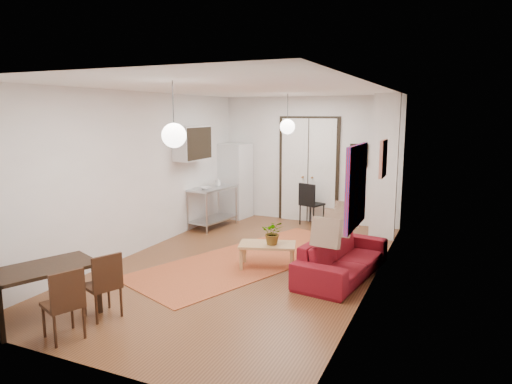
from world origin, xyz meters
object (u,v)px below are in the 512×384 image
at_px(dining_chair_near, 106,278).
at_px(kitchen_counter, 213,202).
at_px(dining_chair_far, 68,295).
at_px(sofa, 343,257).
at_px(black_side_chair, 313,199).
at_px(coffee_table, 267,247).
at_px(fridge, 235,181).
at_px(dining_table, 42,273).

bearing_deg(dining_chair_near, kitchen_counter, -145.24).
xyz_separation_m(kitchen_counter, dining_chair_far, (0.97, -5.08, -0.10)).
xyz_separation_m(sofa, dining_chair_near, (-2.41, -2.56, 0.17)).
height_order(kitchen_counter, black_side_chair, black_side_chair).
bearing_deg(coffee_table, dining_chair_far, -111.06).
height_order(sofa, kitchen_counter, kitchen_counter).
bearing_deg(dining_chair_far, dining_chair_near, -157.54).
xyz_separation_m(sofa, black_side_chair, (-1.43, 3.13, 0.26)).
distance_m(kitchen_counter, dining_chair_far, 5.17).
bearing_deg(sofa, fridge, 56.02).
xyz_separation_m(sofa, kitchen_counter, (-3.38, 1.90, 0.28)).
bearing_deg(kitchen_counter, black_side_chair, 40.28).
bearing_deg(fridge, kitchen_counter, -82.00).
relative_size(dining_table, dining_chair_near, 1.66).
distance_m(fridge, black_side_chair, 1.98).
bearing_deg(coffee_table, black_side_chair, 93.65).
bearing_deg(dining_chair_near, dining_table, -31.87).
relative_size(coffee_table, dining_chair_near, 1.23).
relative_size(coffee_table, black_side_chair, 1.06).
bearing_deg(fridge, dining_table, -78.46).
distance_m(sofa, coffee_table, 1.23).
height_order(fridge, dining_chair_far, fridge).
distance_m(sofa, fridge, 4.59).
xyz_separation_m(coffee_table, black_side_chair, (-0.21, 3.24, 0.21)).
bearing_deg(sofa, dining_chair_near, 144.74).
distance_m(dining_chair_near, black_side_chair, 5.78).
xyz_separation_m(dining_chair_near, black_side_chair, (0.97, 5.69, 0.09)).
bearing_deg(black_side_chair, coffee_table, 113.18).
relative_size(coffee_table, kitchen_counter, 0.82).
relative_size(dining_chair_near, black_side_chair, 0.86).
relative_size(coffee_table, fridge, 0.57).
bearing_deg(dining_chair_far, fridge, -148.65).
height_order(sofa, coffee_table, sofa).
bearing_deg(coffee_table, fridge, 124.36).
height_order(dining_chair_near, dining_chair_far, same).
bearing_deg(black_side_chair, kitchen_counter, 51.82).
distance_m(fridge, dining_table, 6.05).
height_order(dining_table, dining_chair_far, dining_chair_far).
bearing_deg(dining_table, black_side_chair, 75.58).
bearing_deg(dining_chair_far, kitchen_counter, -146.70).
relative_size(dining_table, black_side_chair, 1.43).
height_order(dining_table, dining_chair_near, dining_chair_near).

